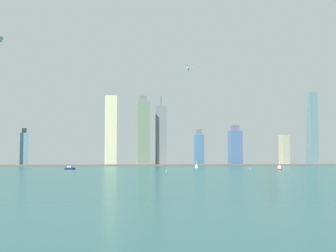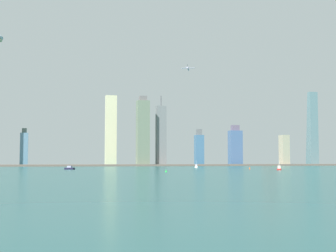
{
  "view_description": "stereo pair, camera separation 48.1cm",
  "coord_description": "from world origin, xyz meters",
  "px_view_note": "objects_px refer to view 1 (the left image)",
  "views": [
    {
      "loc": [
        -202.42,
        -351.47,
        9.55
      ],
      "look_at": [
        32.9,
        498.97,
        73.67
      ],
      "focal_mm": 51.28,
      "sensor_mm": 36.0,
      "label": 1
    },
    {
      "loc": [
        -201.96,
        -351.6,
        9.55
      ],
      "look_at": [
        32.9,
        498.97,
        73.67
      ],
      "focal_mm": 51.28,
      "sensor_mm": 36.0,
      "label": 2
    }
  ],
  "objects_px": {
    "skyscraper_6": "(235,147)",
    "channel_buoy_0": "(273,166)",
    "skyscraper_5": "(24,149)",
    "skyscraper_8": "(269,137)",
    "skyscraper_3": "(161,136)",
    "channel_buoy_2": "(166,171)",
    "boat_1": "(279,168)",
    "skyscraper_9": "(199,149)",
    "skyscraper_0": "(111,131)",
    "boat_2": "(70,168)",
    "boat_3": "(196,166)",
    "skyscraper_1": "(311,129)",
    "skyscraper_4": "(284,150)",
    "airplane": "(188,69)",
    "skyscraper_2": "(143,132)",
    "channel_buoy_1": "(250,168)"
  },
  "relations": [
    {
      "from": "skyscraper_8",
      "to": "boat_2",
      "type": "bearing_deg",
      "value": -137.37
    },
    {
      "from": "skyscraper_0",
      "to": "skyscraper_4",
      "type": "bearing_deg",
      "value": -12.1
    },
    {
      "from": "boat_1",
      "to": "boat_2",
      "type": "xyz_separation_m",
      "value": [
        -206.0,
        86.73,
        -0.11
      ]
    },
    {
      "from": "skyscraper_1",
      "to": "skyscraper_8",
      "type": "distance_m",
      "value": 95.71
    },
    {
      "from": "channel_buoy_2",
      "to": "boat_3",
      "type": "bearing_deg",
      "value": 65.27
    },
    {
      "from": "skyscraper_1",
      "to": "boat_1",
      "type": "height_order",
      "value": "skyscraper_1"
    },
    {
      "from": "airplane",
      "to": "boat_2",
      "type": "bearing_deg",
      "value": 167.65
    },
    {
      "from": "skyscraper_8",
      "to": "channel_buoy_0",
      "type": "bearing_deg",
      "value": -116.12
    },
    {
      "from": "skyscraper_6",
      "to": "channel_buoy_0",
      "type": "relative_size",
      "value": 39.44
    },
    {
      "from": "skyscraper_8",
      "to": "skyscraper_2",
      "type": "bearing_deg",
      "value": -160.44
    },
    {
      "from": "skyscraper_2",
      "to": "boat_3",
      "type": "height_order",
      "value": "skyscraper_2"
    },
    {
      "from": "channel_buoy_1",
      "to": "channel_buoy_2",
      "type": "bearing_deg",
      "value": -140.51
    },
    {
      "from": "skyscraper_9",
      "to": "skyscraper_4",
      "type": "bearing_deg",
      "value": -17.99
    },
    {
      "from": "skyscraper_6",
      "to": "boat_1",
      "type": "bearing_deg",
      "value": -107.95
    },
    {
      "from": "skyscraper_1",
      "to": "airplane",
      "type": "relative_size",
      "value": 6.23
    },
    {
      "from": "skyscraper_5",
      "to": "skyscraper_8",
      "type": "bearing_deg",
      "value": 2.61
    },
    {
      "from": "skyscraper_6",
      "to": "channel_buoy_2",
      "type": "bearing_deg",
      "value": -119.38
    },
    {
      "from": "skyscraper_2",
      "to": "skyscraper_1",
      "type": "bearing_deg",
      "value": 5.46
    },
    {
      "from": "boat_3",
      "to": "boat_1",
      "type": "bearing_deg",
      "value": 29.78
    },
    {
      "from": "boat_2",
      "to": "channel_buoy_0",
      "type": "xyz_separation_m",
      "value": [
        349.28,
        197.89,
        -0.48
      ]
    },
    {
      "from": "channel_buoy_2",
      "to": "boat_2",
      "type": "bearing_deg",
      "value": 117.54
    },
    {
      "from": "skyscraper_6",
      "to": "skyscraper_9",
      "type": "distance_m",
      "value": 75.41
    },
    {
      "from": "skyscraper_4",
      "to": "channel_buoy_2",
      "type": "height_order",
      "value": "skyscraper_4"
    },
    {
      "from": "skyscraper_0",
      "to": "channel_buoy_0",
      "type": "relative_size",
      "value": 65.73
    },
    {
      "from": "channel_buoy_0",
      "to": "skyscraper_9",
      "type": "bearing_deg",
      "value": 114.74
    },
    {
      "from": "boat_1",
      "to": "channel_buoy_1",
      "type": "distance_m",
      "value": 54.12
    },
    {
      "from": "skyscraper_4",
      "to": "boat_1",
      "type": "bearing_deg",
      "value": -119.75
    },
    {
      "from": "channel_buoy_0",
      "to": "channel_buoy_2",
      "type": "relative_size",
      "value": 0.9
    },
    {
      "from": "boat_3",
      "to": "airplane",
      "type": "height_order",
      "value": "airplane"
    },
    {
      "from": "boat_1",
      "to": "channel_buoy_0",
      "type": "bearing_deg",
      "value": -176.39
    },
    {
      "from": "boat_1",
      "to": "channel_buoy_0",
      "type": "height_order",
      "value": "boat_1"
    },
    {
      "from": "skyscraper_4",
      "to": "skyscraper_6",
      "type": "height_order",
      "value": "skyscraper_6"
    },
    {
      "from": "skyscraper_5",
      "to": "boat_3",
      "type": "height_order",
      "value": "skyscraper_5"
    },
    {
      "from": "skyscraper_5",
      "to": "channel_buoy_2",
      "type": "bearing_deg",
      "value": -76.53
    },
    {
      "from": "skyscraper_0",
      "to": "skyscraper_3",
      "type": "bearing_deg",
      "value": -30.56
    },
    {
      "from": "boat_1",
      "to": "channel_buoy_2",
      "type": "distance_m",
      "value": 143.6
    },
    {
      "from": "boat_3",
      "to": "channel_buoy_2",
      "type": "relative_size",
      "value": 5.25
    },
    {
      "from": "airplane",
      "to": "boat_3",
      "type": "bearing_deg",
      "value": -171.62
    },
    {
      "from": "skyscraper_8",
      "to": "airplane",
      "type": "distance_m",
      "value": 266.08
    },
    {
      "from": "skyscraper_3",
      "to": "skyscraper_4",
      "type": "height_order",
      "value": "skyscraper_3"
    },
    {
      "from": "skyscraper_6",
      "to": "skyscraper_8",
      "type": "distance_m",
      "value": 131.17
    },
    {
      "from": "boat_3",
      "to": "channel_buoy_1",
      "type": "xyz_separation_m",
      "value": [
        22.23,
        -121.95,
        -0.35
      ]
    },
    {
      "from": "skyscraper_6",
      "to": "boat_1",
      "type": "height_order",
      "value": "skyscraper_6"
    },
    {
      "from": "skyscraper_5",
      "to": "channel_buoy_2",
      "type": "height_order",
      "value": "skyscraper_5"
    },
    {
      "from": "skyscraper_4",
      "to": "boat_1",
      "type": "relative_size",
      "value": 4.07
    },
    {
      "from": "skyscraper_0",
      "to": "boat_2",
      "type": "relative_size",
      "value": 11.81
    },
    {
      "from": "skyscraper_3",
      "to": "skyscraper_6",
      "type": "relative_size",
      "value": 1.62
    },
    {
      "from": "skyscraper_5",
      "to": "boat_1",
      "type": "distance_m",
      "value": 553.81
    },
    {
      "from": "channel_buoy_2",
      "to": "channel_buoy_0",
      "type": "bearing_deg",
      "value": 50.36
    },
    {
      "from": "skyscraper_8",
      "to": "skyscraper_0",
      "type": "bearing_deg",
      "value": -173.12
    }
  ]
}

